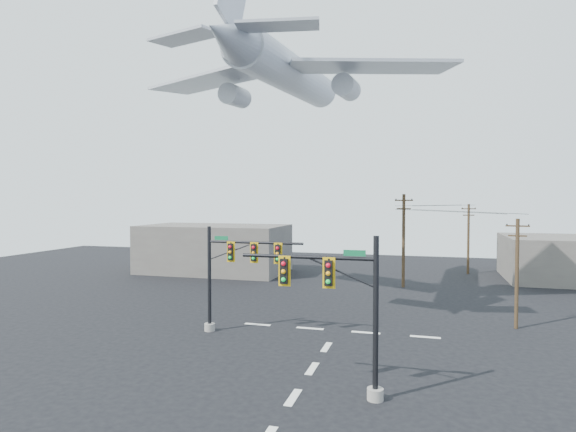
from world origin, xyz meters
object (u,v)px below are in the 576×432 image
(utility_pole_b, at_px, (404,239))
(airliner, at_px, (290,75))
(utility_pole_c, at_px, (468,237))
(signal_mast_far, at_px, (232,273))
(utility_pole_a, at_px, (517,271))
(signal_mast_near, at_px, (346,311))

(utility_pole_b, xyz_separation_m, airliner, (-9.44, -10.85, 15.15))
(utility_pole_c, bearing_deg, signal_mast_far, -131.46)
(signal_mast_far, xyz_separation_m, utility_pole_b, (10.75, 21.22, 0.97))
(utility_pole_a, distance_m, airliner, 24.45)
(signal_mast_near, height_order, airliner, airliner)
(signal_mast_far, xyz_separation_m, utility_pole_c, (18.16, 32.75, 0.38))
(signal_mast_near, height_order, utility_pole_b, utility_pole_b)
(signal_mast_far, relative_size, utility_pole_a, 0.93)
(signal_mast_near, bearing_deg, utility_pole_a, 56.98)
(airliner, bearing_deg, utility_pole_a, -98.51)
(signal_mast_far, xyz_separation_m, utility_pole_a, (19.27, 6.65, -0.04))
(signal_mast_far, relative_size, utility_pole_b, 0.75)
(utility_pole_c, relative_size, airliner, 0.29)
(signal_mast_near, relative_size, signal_mast_far, 1.03)
(utility_pole_b, bearing_deg, signal_mast_near, -71.98)
(utility_pole_b, xyz_separation_m, utility_pole_c, (7.41, 11.53, -0.60))
(utility_pole_c, height_order, airliner, airliner)
(utility_pole_b, bearing_deg, utility_pole_c, 78.06)
(signal_mast_far, distance_m, utility_pole_a, 20.39)
(signal_mast_near, distance_m, utility_pole_c, 42.34)
(utility_pole_c, xyz_separation_m, airliner, (-16.85, -22.38, 15.75))
(utility_pole_a, distance_m, utility_pole_c, 26.12)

